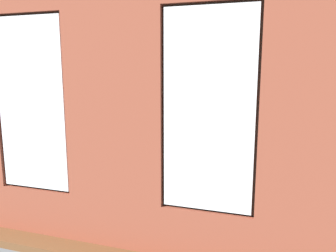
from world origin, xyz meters
TOP-DOWN VIEW (x-y plane):
  - ground_plane at (0.00, 0.00)m, footprint 6.25×5.50m
  - brick_wall_with_windows at (0.00, 2.37)m, footprint 5.65×0.30m
  - white_wall_right at (2.77, 0.20)m, footprint 0.10×4.50m
  - couch_by_window at (0.68, 1.72)m, footprint 1.80×0.87m
  - couch_left at (-2.12, -0.05)m, footprint 1.00×1.88m
  - coffee_table at (-0.14, -0.18)m, footprint 1.59×0.84m
  - cup_ceramic at (-0.26, -0.06)m, footprint 0.07×0.07m
  - candle_jar at (-0.14, -0.18)m, footprint 0.08×0.08m
  - table_plant_small at (-0.58, -0.33)m, footprint 0.12×0.12m
  - remote_silver at (0.06, -0.29)m, footprint 0.18×0.08m
  - remote_gray at (0.34, -0.06)m, footprint 0.07×0.18m
  - media_console at (2.47, -0.06)m, footprint 1.10×0.42m
  - tv_flatscreen at (2.47, -0.06)m, footprint 1.10×0.20m
  - papasan_chair at (0.68, -1.49)m, footprint 1.13×1.13m
  - potted_plant_corner_near_left at (-2.27, -1.75)m, footprint 0.48×0.48m
  - potted_plant_mid_room_small at (-0.84, -1.18)m, footprint 0.32×0.32m
  - potted_plant_near_tv at (1.92, 0.94)m, footprint 0.63×0.63m
  - potted_plant_beside_window_right at (1.79, 1.82)m, footprint 0.71×0.71m
  - potted_plant_foreground_right at (2.17, -1.70)m, footprint 0.59×0.59m
  - potted_plant_between_couches at (-0.67, 1.68)m, footprint 1.10×1.03m
  - potted_plant_corner_far_left at (-2.27, 1.82)m, footprint 0.55×0.55m
  - potted_plant_by_left_couch at (-1.72, -1.42)m, footprint 0.29×0.29m

SIDE VIEW (x-z plane):
  - ground_plane at x=0.00m, z-range -0.10..0.00m
  - media_console at x=2.47m, z-range 0.00..0.51m
  - potted_plant_by_left_couch at x=-1.72m, z-range 0.05..0.48m
  - potted_plant_mid_room_small at x=-0.84m, z-range 0.08..0.54m
  - couch_left at x=-2.12m, z-range -0.07..0.73m
  - couch_by_window at x=0.68m, z-range -0.07..0.73m
  - coffee_table at x=-0.14m, z-range 0.18..0.63m
  - papasan_chair at x=0.68m, z-range 0.10..0.80m
  - remote_silver at x=0.06m, z-range 0.45..0.47m
  - remote_gray at x=0.34m, z-range 0.45..0.47m
  - cup_ceramic at x=-0.26m, z-range 0.45..0.53m
  - candle_jar at x=-0.14m, z-range 0.45..0.55m
  - potted_plant_corner_near_left at x=-2.27m, z-range 0.13..0.90m
  - potted_plant_near_tv at x=1.92m, z-range 0.12..0.97m
  - table_plant_small at x=-0.58m, z-range 0.46..0.66m
  - potted_plant_corner_far_left at x=-2.27m, z-range 0.16..1.08m
  - potted_plant_foreground_right at x=2.17m, z-range 0.17..1.20m
  - potted_plant_beside_window_right at x=1.79m, z-range 0.16..1.23m
  - potted_plant_between_couches at x=-0.67m, z-range 0.15..1.64m
  - tv_flatscreen at x=2.47m, z-range 0.51..1.28m
  - brick_wall_with_windows at x=0.00m, z-range -0.04..3.18m
  - white_wall_right at x=2.77m, z-range 0.00..3.22m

